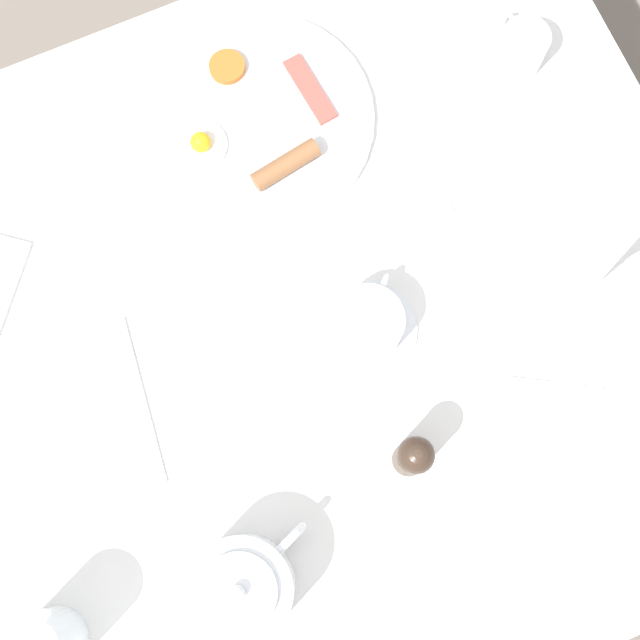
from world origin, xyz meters
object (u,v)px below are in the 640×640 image
water_glass_short (635,294)px  fork_spare (488,237)px  knife_by_plate (141,401)px  spoon_for_tea (564,389)px  breakfast_plate (256,121)px  creamer_jug (521,49)px  salt_grinder (413,457)px  teacup_with_saucer_left (367,325)px  teapot_near (243,588)px

water_glass_short → fork_spare: 0.20m
knife_by_plate → spoon_for_tea: size_ratio=1.56×
breakfast_plate → creamer_jug: creamer_jug is taller
salt_grinder → spoon_for_tea: bearing=-89.6°
salt_grinder → knife_by_plate: (0.20, 0.28, -0.06)m
creamer_jug → teacup_with_saucer_left: bearing=127.3°
teapot_near → salt_grinder: bearing=171.7°
teacup_with_saucer_left → fork_spare: 0.20m
teapot_near → breakfast_plate: bearing=-135.4°
salt_grinder → spoon_for_tea: size_ratio=0.80×
creamer_jug → knife_by_plate: bearing=109.9°
breakfast_plate → teacup_with_saucer_left: teacup_with_saucer_left is taller
teacup_with_saucer_left → fork_spare: (0.05, -0.20, -0.03)m
breakfast_plate → fork_spare: size_ratio=1.90×
knife_by_plate → teacup_with_saucer_left: bearing=-95.6°
creamer_jug → spoon_for_tea: bearing=161.5°
teapot_near → spoon_for_tea: (0.06, -0.45, -0.05)m
salt_grinder → fork_spare: 0.31m
water_glass_short → creamer_jug: size_ratio=1.31×
fork_spare → spoon_for_tea: bearing=-179.9°
creamer_jug → spoon_for_tea: creamer_jug is taller
water_glass_short → creamer_jug: water_glass_short is taller
water_glass_short → creamer_jug: bearing=-4.5°
creamer_jug → teapot_near: bearing=129.0°
teacup_with_saucer_left → fork_spare: teacup_with_saucer_left is taller
breakfast_plate → salt_grinder: salt_grinder is taller
teacup_with_saucer_left → knife_by_plate: (0.03, 0.29, -0.03)m
teapot_near → knife_by_plate: teapot_near is taller
teacup_with_saucer_left → knife_by_plate: bearing=84.4°
breakfast_plate → salt_grinder: size_ratio=2.84×
breakfast_plate → knife_by_plate: breakfast_plate is taller
spoon_for_tea → creamer_jug: bearing=-18.5°
fork_spare → salt_grinder: bearing=135.5°
salt_grinder → spoon_for_tea: (0.00, -0.21, -0.06)m
teacup_with_saucer_left → spoon_for_tea: size_ratio=0.94×
teacup_with_saucer_left → teapot_near: bearing=131.3°
knife_by_plate → fork_spare: 0.49m
spoon_for_tea → knife_by_plate: bearing=68.1°
knife_by_plate → fork_spare: bearing=-87.8°
water_glass_short → creamer_jug: (0.36, -0.03, -0.02)m
creamer_jug → breakfast_plate: bearing=80.9°
water_glass_short → salt_grinder: 0.34m
creamer_jug → knife_by_plate: size_ratio=0.42×
breakfast_plate → water_glass_short: bearing=-141.7°
teapot_near → water_glass_short: size_ratio=1.67×
spoon_for_tea → fork_spare: (0.22, 0.00, 0.00)m
knife_by_plate → spoon_for_tea: 0.53m
creamer_jug → spoon_for_tea: 0.45m
creamer_jug → knife_by_plate: 0.67m
water_glass_short → fork_spare: bearing=37.7°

